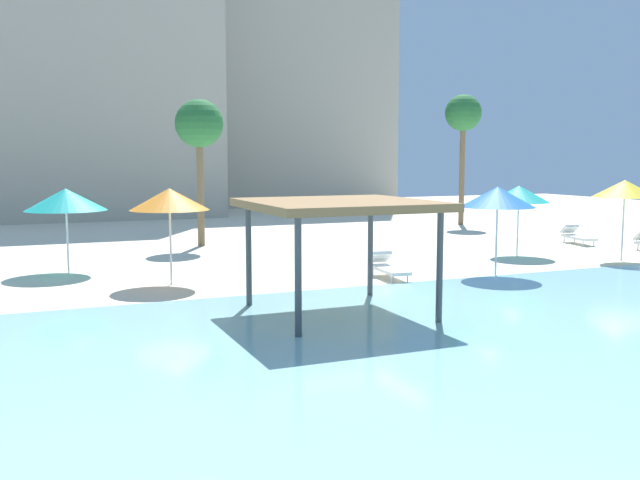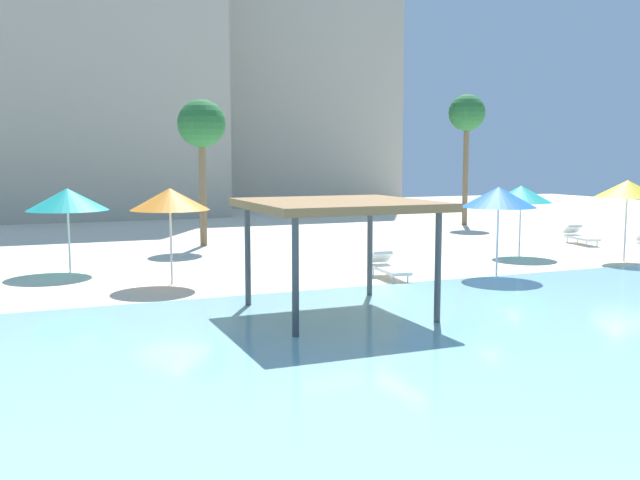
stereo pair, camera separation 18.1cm
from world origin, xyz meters
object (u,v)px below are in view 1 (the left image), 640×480
beach_umbrella_yellow_0 (625,189)px  beach_umbrella_blue_3 (498,197)px  beach_umbrella_teal_4 (519,194)px  lounge_chair_0 (577,236)px  lounge_chair_2 (387,267)px  palm_tree_2 (199,127)px  beach_umbrella_orange_2 (169,199)px  beach_umbrella_teal_6 (66,200)px  palm_tree_0 (463,116)px  shade_pavilion (339,208)px

beach_umbrella_yellow_0 → beach_umbrella_blue_3: (-6.04, -1.00, -0.10)m
beach_umbrella_teal_4 → lounge_chair_0: (4.54, 1.89, -1.90)m
lounge_chair_2 → palm_tree_2: (-3.26, 9.62, 4.42)m
beach_umbrella_yellow_0 → palm_tree_2: 15.87m
beach_umbrella_yellow_0 → beach_umbrella_teal_4: 3.50m
beach_umbrella_orange_2 → lounge_chair_2: (6.08, -1.43, -2.05)m
beach_umbrella_teal_4 → lounge_chair_2: size_ratio=1.30×
beach_umbrella_teal_6 → palm_tree_0: bearing=22.9°
shade_pavilion → palm_tree_2: size_ratio=0.67×
beach_umbrella_yellow_0 → lounge_chair_2: 9.38m
beach_umbrella_orange_2 → beach_umbrella_teal_4: size_ratio=1.06×
beach_umbrella_teal_4 → lounge_chair_2: beach_umbrella_teal_4 is taller
beach_umbrella_teal_4 → palm_tree_2: bearing=144.1°
beach_umbrella_teal_6 → palm_tree_0: size_ratio=0.38×
beach_umbrella_blue_3 → palm_tree_2: size_ratio=0.46×
beach_umbrella_yellow_0 → beach_umbrella_teal_6: bearing=165.1°
beach_umbrella_teal_6 → beach_umbrella_yellow_0: bearing=-14.9°
palm_tree_0 → shade_pavilion: bearing=-131.1°
lounge_chair_0 → palm_tree_2: size_ratio=0.34×
beach_umbrella_orange_2 → beach_umbrella_teal_6: beach_umbrella_orange_2 is taller
shade_pavilion → palm_tree_2: (0.10, 13.53, 2.34)m
lounge_chair_0 → lounge_chair_2: same height
beach_umbrella_yellow_0 → beach_umbrella_blue_3: size_ratio=1.03×
beach_umbrella_yellow_0 → beach_umbrella_blue_3: bearing=-170.6°
shade_pavilion → palm_tree_0: size_ratio=0.58×
beach_umbrella_teal_4 → beach_umbrella_teal_6: (-15.26, 2.25, 0.03)m
beach_umbrella_teal_4 → palm_tree_0: size_ratio=0.37×
shade_pavilion → lounge_chair_0: size_ratio=1.98×
beach_umbrella_yellow_0 → beach_umbrella_orange_2: (-15.21, 1.47, -0.09)m
beach_umbrella_orange_2 → palm_tree_2: size_ratio=0.46×
beach_umbrella_orange_2 → lounge_chair_0: beach_umbrella_orange_2 is taller
shade_pavilion → beach_umbrella_teal_6: 10.07m
palm_tree_0 → beach_umbrella_blue_3: bearing=-120.8°
lounge_chair_2 → beach_umbrella_blue_3: bearing=76.6°
beach_umbrella_blue_3 → lounge_chair_0: size_ratio=1.35×
beach_umbrella_orange_2 → palm_tree_2: palm_tree_2 is taller
palm_tree_0 → palm_tree_2: palm_tree_0 is taller
beach_umbrella_orange_2 → beach_umbrella_blue_3: beach_umbrella_orange_2 is taller
lounge_chair_0 → palm_tree_0: size_ratio=0.29×
beach_umbrella_teal_4 → beach_umbrella_teal_6: bearing=171.6°
beach_umbrella_yellow_0 → lounge_chair_2: (-9.13, 0.04, -2.14)m
palm_tree_2 → beach_umbrella_teal_6: bearing=-137.3°
lounge_chair_2 → beach_umbrella_teal_4: bearing=115.2°
shade_pavilion → beach_umbrella_yellow_0: bearing=17.3°
beach_umbrella_blue_3 → beach_umbrella_teal_4: (3.56, 3.47, -0.15)m
palm_tree_2 → beach_umbrella_teal_4: bearing=-35.9°
beach_umbrella_teal_4 → palm_tree_0: (4.93, 10.79, 3.45)m
shade_pavilion → beach_umbrella_yellow_0: size_ratio=1.41×
beach_umbrella_blue_3 → beach_umbrella_teal_4: bearing=44.3°
shade_pavilion → lounge_chair_2: size_ratio=2.02×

